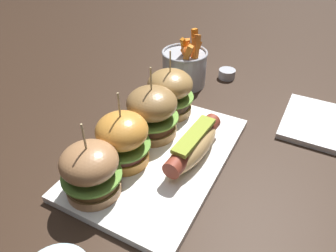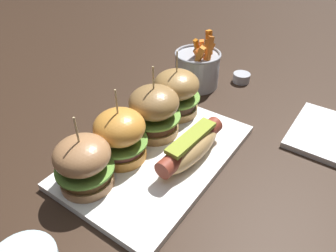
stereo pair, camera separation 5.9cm
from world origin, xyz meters
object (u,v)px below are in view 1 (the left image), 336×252
Objects in this scene: platter_main at (159,156)px; slider_center_right at (152,112)px; slider_far_right at (170,92)px; side_plate at (327,125)px; sauce_ramekin at (227,74)px; slider_center_left at (123,139)px; hot_dog at (194,145)px; slider_far_left at (91,170)px; fries_bucket at (185,67)px.

slider_center_right is at bearing 40.41° from platter_main.
slider_far_right reaches higher than side_plate.
slider_center_left is at bearing 172.83° from sauce_ramekin.
slider_far_right is (0.09, 0.00, -0.00)m from slider_center_right.
side_plate is (0.23, -0.21, -0.04)m from hot_dog.
slider_far_left is at bearing 178.20° from slider_center_left.
hot_dog is 1.18× the size of slider_center_left.
fries_bucket is (0.26, 0.14, 0.01)m from hot_dog.
slider_far_right is at bearing 167.59° from sauce_ramekin.
fries_bucket is (0.15, 0.04, -0.02)m from slider_far_right.
slider_far_left is (-0.15, 0.11, 0.02)m from hot_dog.
side_plate is at bearing -69.14° from slider_far_right.
hot_dog is 1.17× the size of slider_far_right.
slider_far_left is 0.50m from side_plate.
slider_center_right reaches higher than side_plate.
side_plate is at bearing -95.12° from fries_bucket.
slider_far_right is (0.18, -0.00, 0.00)m from slider_center_left.
slider_far_left is at bearing 144.07° from hot_dog.
sauce_ramekin reaches higher than side_plate.
slider_center_right is at bearing 123.41° from side_plate.
side_plate is (0.30, -0.32, -0.06)m from slider_center_left.
hot_dog is at bearing -104.87° from slider_center_right.
sauce_ramekin is (0.41, -0.05, -0.05)m from slider_center_left.
slider_center_right is at bearing -176.71° from slider_far_right.
hot_dog is 0.19m from slider_far_left.
sauce_ramekin is at bearing -8.32° from slider_center_right.
slider_far_left is 0.95× the size of slider_far_right.
platter_main reaches higher than side_plate.
slider_center_right reaches higher than slider_far_right.
slider_far_right is (0.11, 0.11, 0.02)m from hot_dog.
side_plate is at bearing -46.69° from slider_center_left.
platter_main is 2.15× the size of hot_dog.
hot_dog is 3.74× the size of sauce_ramekin.
fries_bucket is at bearing 13.60° from slider_far_right.
slider_far_left is 0.93× the size of slider_center_right.
slider_center_left is (-0.07, 0.11, 0.02)m from hot_dog.
platter_main is at bearing -163.77° from fries_bucket.
slider_far_left is 0.76× the size of side_plate.
slider_center_right is 0.09m from slider_far_right.
slider_far_right is 0.80× the size of side_plate.
slider_far_right reaches higher than sauce_ramekin.
slider_center_left is at bearing 133.48° from platter_main.
slider_far_right is at bearing -0.64° from slider_far_left.
slider_center_right is (0.09, -0.01, 0.00)m from slider_center_left.
slider_far_left is (-0.13, 0.05, 0.05)m from platter_main.
slider_center_right is 0.82× the size of side_plate.
slider_far_right reaches higher than slider_center_left.
hot_dog is 0.32m from side_plate.
slider_center_right is (0.03, 0.10, 0.02)m from hot_dog.
fries_bucket is (0.24, 0.04, -0.02)m from slider_center_right.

